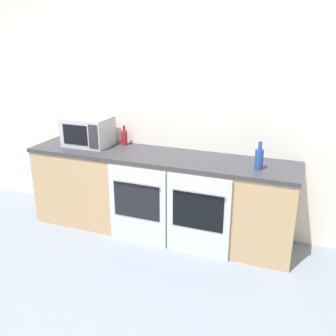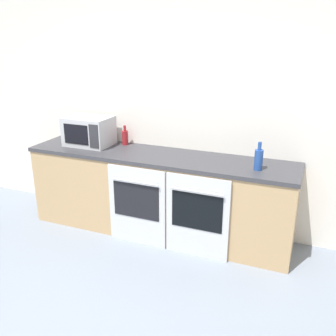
% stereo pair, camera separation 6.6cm
% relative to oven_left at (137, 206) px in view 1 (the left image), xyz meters
% --- Properties ---
extents(wall_back, '(10.00, 0.06, 2.60)m').
position_rel_oven_left_xyz_m(wall_back, '(0.10, 0.65, 0.88)').
color(wall_back, silver).
rests_on(wall_back, ground_plane).
extents(counter_back, '(2.84, 0.62, 0.88)m').
position_rel_oven_left_xyz_m(counter_back, '(0.10, 0.32, 0.02)').
color(counter_back, tan).
rests_on(counter_back, ground_plane).
extents(oven_left, '(0.62, 0.06, 0.83)m').
position_rel_oven_left_xyz_m(oven_left, '(0.00, 0.00, 0.00)').
color(oven_left, silver).
rests_on(oven_left, ground_plane).
extents(oven_right, '(0.62, 0.06, 0.83)m').
position_rel_oven_left_xyz_m(oven_right, '(0.64, 0.00, 0.00)').
color(oven_right, silver).
rests_on(oven_right, ground_plane).
extents(microwave, '(0.50, 0.37, 0.32)m').
position_rel_oven_left_xyz_m(microwave, '(-0.76, 0.37, 0.62)').
color(microwave, '#B7BABF').
rests_on(microwave, counter_back).
extents(bottle_red, '(0.07, 0.07, 0.22)m').
position_rel_oven_left_xyz_m(bottle_red, '(-0.39, 0.52, 0.55)').
color(bottle_red, maroon).
rests_on(bottle_red, counter_back).
extents(bottle_blue, '(0.08, 0.08, 0.26)m').
position_rel_oven_left_xyz_m(bottle_blue, '(1.13, 0.24, 0.56)').
color(bottle_blue, '#234793').
rests_on(bottle_blue, counter_back).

